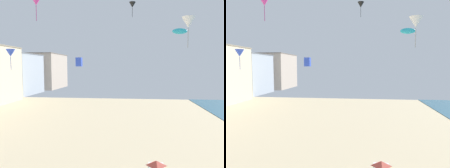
# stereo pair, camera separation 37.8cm
# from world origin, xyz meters

# --- Properties ---
(boardwalk_hotel_far) EXTENTS (10.25, 15.55, 13.78)m
(boardwalk_hotel_far) POSITION_xyz_m (-31.56, 66.94, 6.90)
(boardwalk_hotel_far) COLOR #ADB7C1
(boardwalk_hotel_far) RESTS_ON ground
(boardwalk_hotel_distant) EXTENTS (12.98, 20.15, 15.11)m
(boardwalk_hotel_distant) POSITION_xyz_m (-31.56, 88.39, 7.56)
(boardwalk_hotel_distant) COLOR #C6B29E
(boardwalk_hotel_distant) RESTS_ON ground
(kite_cyan_parafoil) EXTENTS (2.02, 0.56, 0.79)m
(kite_cyan_parafoil) POSITION_xyz_m (13.53, 28.53, 14.15)
(kite_cyan_parafoil) COLOR #2DB7CC
(kite_blue_box) EXTENTS (1.08, 1.08, 1.70)m
(kite_blue_box) POSITION_xyz_m (-3.29, 38.37, 10.24)
(kite_blue_box) COLOR blue
(kite_magenta_delta) EXTENTS (1.48, 1.48, 3.36)m
(kite_magenta_delta) POSITION_xyz_m (-6.56, 27.68, 18.58)
(kite_magenta_delta) COLOR #DB3D9E
(kite_black_delta) EXTENTS (1.22, 1.22, 2.77)m
(kite_black_delta) POSITION_xyz_m (6.89, 39.19, 20.92)
(kite_black_delta) COLOR black
(kite_white_delta) EXTENTS (1.47, 1.47, 3.34)m
(kite_white_delta) POSITION_xyz_m (13.23, 22.58, 14.10)
(kite_white_delta) COLOR white
(kite_blue_delta) EXTENTS (1.52, 1.52, 3.46)m
(kite_blue_delta) POSITION_xyz_m (-13.59, 32.39, 11.65)
(kite_blue_delta) COLOR blue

